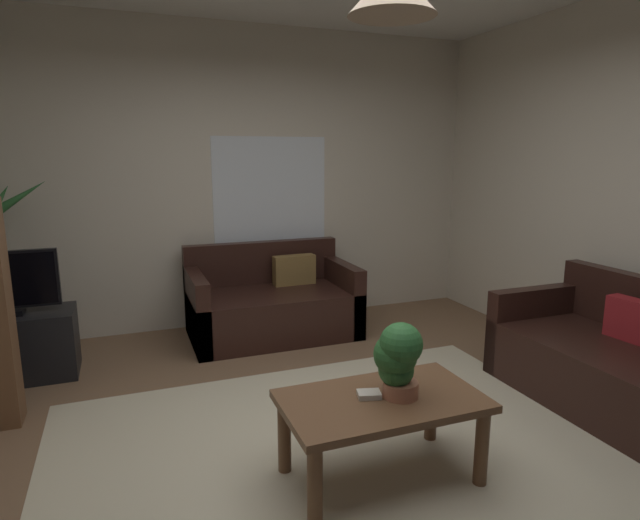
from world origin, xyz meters
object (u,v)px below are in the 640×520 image
at_px(couch_right_side, 618,366).
at_px(tv, 2,283).
at_px(tv_stand, 10,347).
at_px(book_on_table_0, 369,394).
at_px(couch_under_window, 272,306).
at_px(potted_plant_on_table, 398,357).
at_px(coffee_table, 382,411).
at_px(remote_on_table_0, 398,385).

distance_m(couch_right_side, tv, 4.29).
distance_m(couch_right_side, tv_stand, 4.27).
xyz_separation_m(book_on_table_0, tv_stand, (-1.94, 2.03, -0.21)).
bearing_deg(book_on_table_0, tv_stand, 133.66).
distance_m(book_on_table_0, tv_stand, 2.81).
bearing_deg(couch_under_window, potted_plant_on_table, -90.17).
height_order(couch_right_side, tv_stand, couch_right_side).
xyz_separation_m(couch_under_window, tv, (-2.07, -0.28, 0.47)).
distance_m(couch_right_side, coffee_table, 1.84).
relative_size(potted_plant_on_table, tv_stand, 0.44).
distance_m(coffee_table, tv_stand, 2.87).
bearing_deg(potted_plant_on_table, remote_on_table_0, 57.97).
relative_size(couch_right_side, tv, 2.05).
relative_size(couch_right_side, coffee_table, 1.51).
relative_size(couch_under_window, coffee_table, 1.46).
bearing_deg(couch_under_window, book_on_table_0, -93.46).
xyz_separation_m(couch_right_side, remote_on_table_0, (-1.70, -0.08, 0.18)).
distance_m(couch_under_window, couch_right_side, 2.78).
height_order(coffee_table, tv_stand, tv_stand).
xyz_separation_m(couch_under_window, book_on_table_0, (-0.14, -2.29, 0.19)).
bearing_deg(potted_plant_on_table, couch_under_window, 89.83).
xyz_separation_m(couch_right_side, potted_plant_on_table, (-1.76, -0.18, 0.38)).
bearing_deg(couch_right_side, couch_under_window, -140.96).
relative_size(couch_right_side, book_on_table_0, 13.26).
xyz_separation_m(couch_right_side, coffee_table, (-1.83, -0.16, 0.10)).
xyz_separation_m(book_on_table_0, tv, (-1.94, 2.01, 0.28)).
bearing_deg(tv_stand, potted_plant_on_table, -45.10).
xyz_separation_m(remote_on_table_0, tv, (-2.13, 1.96, 0.28)).
bearing_deg(couch_under_window, remote_on_table_0, -88.65).
height_order(couch_under_window, potted_plant_on_table, potted_plant_on_table).
xyz_separation_m(couch_under_window, coffee_table, (-0.08, -2.32, 0.10)).
xyz_separation_m(coffee_table, tv_stand, (-2.00, 2.06, -0.12)).
bearing_deg(remote_on_table_0, tv, 163.76).
relative_size(coffee_table, tv, 1.35).
bearing_deg(couch_right_side, potted_plant_on_table, -84.19).
bearing_deg(tv_stand, book_on_table_0, -46.34).
height_order(couch_under_window, coffee_table, couch_under_window).
relative_size(book_on_table_0, tv, 0.15).
relative_size(potted_plant_on_table, tv, 0.53).
bearing_deg(couch_under_window, couch_right_side, -50.96).
bearing_deg(book_on_table_0, tv, 133.97).
relative_size(couch_under_window, remote_on_table_0, 9.26).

